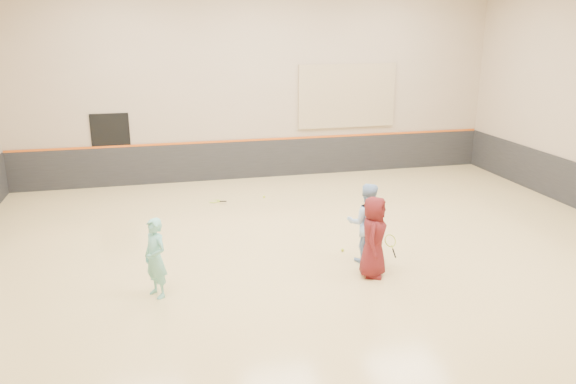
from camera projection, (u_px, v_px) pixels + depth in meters
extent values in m
cube|color=#D7B46E|center=(314.00, 250.00, 12.39)|extent=(15.00, 12.00, 0.20)
cube|color=tan|center=(260.00, 82.00, 17.10)|extent=(15.00, 0.02, 6.00)
cube|color=tan|center=(477.00, 189.00, 5.91)|extent=(15.00, 0.02, 6.00)
cube|color=#232326|center=(261.00, 159.00, 17.75)|extent=(14.90, 0.04, 1.20)
cube|color=#D85914|center=(261.00, 140.00, 17.56)|extent=(14.90, 0.03, 0.06)
cube|color=tan|center=(347.00, 96.00, 17.82)|extent=(3.20, 0.08, 2.00)
cube|color=black|center=(112.00, 151.00, 16.59)|extent=(1.10, 0.05, 2.20)
imported|color=#76CDC0|center=(156.00, 258.00, 9.87)|extent=(0.58, 0.64, 1.46)
imported|color=#99BEED|center=(367.00, 223.00, 11.32)|extent=(0.95, 0.83, 1.66)
imported|color=#5B1518|center=(374.00, 237.00, 10.67)|extent=(0.82, 0.93, 1.59)
sphere|color=#C2D431|center=(343.00, 250.00, 12.02)|extent=(0.07, 0.07, 0.07)
sphere|color=yellow|center=(380.00, 230.00, 10.56)|extent=(0.07, 0.07, 0.07)
sphere|color=#C9E034|center=(264.00, 197.00, 15.75)|extent=(0.07, 0.07, 0.07)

